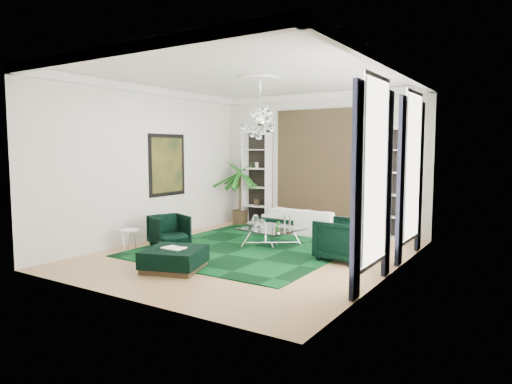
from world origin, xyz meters
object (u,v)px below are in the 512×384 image
Objects in this scene: ottoman_side at (279,225)px; ottoman_front at (174,259)px; coffee_table at (272,237)px; palm at (240,182)px; sofa at (307,221)px; side_table at (129,240)px; armchair_right at (343,240)px; armchair_left at (169,231)px.

ottoman_side is 4.44m from ottoman_front.
coffee_table is at bearing 80.56° from ottoman_front.
ottoman_front is at bearing -86.66° from ottoman_side.
coffee_table is 3.39m from palm.
sofa is at bearing 88.61° from coffee_table.
ottoman_side is 0.36× the size of palm.
side_table is 4.35m from palm.
armchair_right is 0.76× the size of coffee_table.
ottoman_front is 2.18m from side_table.
side_table is at bearing -63.10° from armchair_right.
armchair_right is 1.96m from coffee_table.
armchair_left is at bearing -114.00° from ottoman_side.
side_table is at bearing 60.62° from sofa.
armchair_left is at bearing 57.28° from side_table.
sofa is at bearing -133.32° from armchair_right.
ottoman_front is at bearing -111.77° from armchair_left.
sofa is 4.63m from side_table.
side_table is (-1.79, -3.69, 0.02)m from ottoman_side.
armchair_left is (-2.07, -3.08, 0.02)m from sofa.
armchair_left is at bearing -147.66° from coffee_table.
side_table reaches higher than coffee_table.
ottoman_side is 4.10m from side_table.
armchair_left reaches higher than sofa.
armchair_right reaches higher than sofa.
side_table is 0.18× the size of palm.
ottoman_front is at bearing -20.03° from side_table.
sofa is at bearing -11.28° from armchair_left.
armchair_right is at bearing 45.40° from ottoman_front.
armchair_right is 0.37× the size of palm.
ottoman_front is 5.43m from palm.
coffee_table is at bearing -95.31° from armchair_right.
coffee_table reaches higher than ottoman_side.
ottoman_side is (1.30, 2.91, -0.16)m from armchair_left.
armchair_right is at bearing -11.67° from coffee_table.
armchair_left is 0.65× the size of coffee_table.
coffee_table is 2.84m from ottoman_front.
ottoman_side is at bearing 113.91° from coffee_table.
armchair_left is 4.03m from armchair_right.
armchair_right is 2.03× the size of side_table.
armchair_left is 2.18m from ottoman_front.
side_table is at bearing -115.94° from ottoman_side.
ottoman_front is 0.40× the size of palm.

